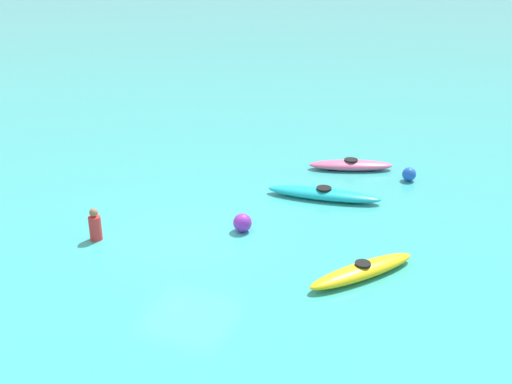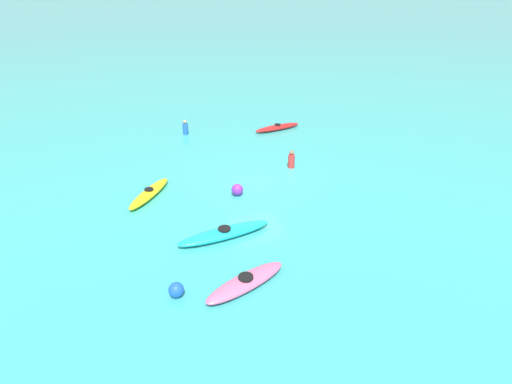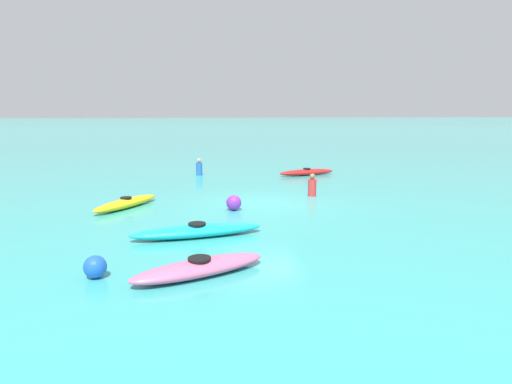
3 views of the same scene
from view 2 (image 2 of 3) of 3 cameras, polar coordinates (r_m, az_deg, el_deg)
ground_plane at (r=18.36m, az=0.08°, el=1.44°), size 600.00×600.00×0.00m
kayak_pink at (r=12.22m, az=-1.44°, el=-12.51°), size 1.60×2.90×0.37m
kayak_yellow at (r=17.58m, az=-14.74°, el=-0.16°), size 2.71×2.29×0.37m
kayak_red at (r=25.18m, az=3.04°, el=9.04°), size 1.08×3.15×0.37m
kayak_cyan at (r=14.39m, az=-4.44°, el=-5.77°), size 1.02×3.48×0.37m
buoy_purple at (r=17.12m, az=-2.64°, el=0.34°), size 0.50×0.50×0.50m
buoy_blue at (r=12.07m, az=-11.14°, el=-13.33°), size 0.45×0.45×0.45m
person_near_shore at (r=24.67m, az=-9.88°, el=8.84°), size 0.45×0.45×0.88m
person_by_kayaks at (r=19.77m, az=4.99°, el=4.49°), size 0.42×0.42×0.88m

